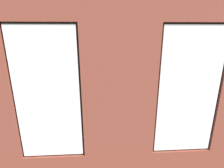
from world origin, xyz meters
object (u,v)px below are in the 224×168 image
at_px(coffee_table, 114,104).
at_px(potted_plant_by_left_couch, 163,90).
at_px(couch_by_window, 124,143).
at_px(potted_plant_mid_room_small, 124,97).
at_px(media_console, 26,104).
at_px(papasan_chair, 102,83).
at_px(remote_silver, 117,104).
at_px(candle_jar, 124,100).
at_px(potted_plant_between_couches, 183,123).
at_px(couch_left, 191,107).
at_px(remote_black, 103,104).
at_px(potted_plant_corner_near_left, 166,79).
at_px(table_plant_small, 109,98).
at_px(potted_plant_foreground_right, 48,82).
at_px(tv_flatscreen, 23,87).
at_px(cup_ceramic, 114,101).

height_order(coffee_table, potted_plant_by_left_couch, potted_plant_by_left_couch).
xyz_separation_m(couch_by_window, potted_plant_mid_room_small, (-0.38, -2.70, 0.00)).
distance_m(media_console, papasan_chair, 3.15).
distance_m(remote_silver, media_console, 3.22).
relative_size(couch_by_window, potted_plant_mid_room_small, 3.27).
xyz_separation_m(candle_jar, potted_plant_between_couches, (-1.05, 2.05, 0.25)).
bearing_deg(couch_by_window, couch_left, -144.46).
distance_m(coffee_table, potted_plant_by_left_couch, 2.39).
bearing_deg(remote_black, candle_jar, -152.86).
distance_m(papasan_chair, potted_plant_between_couches, 4.53).
relative_size(couch_left, potted_plant_corner_near_left, 2.60).
xyz_separation_m(coffee_table, candle_jar, (-0.34, -0.13, 0.11)).
bearing_deg(remote_silver, table_plant_small, 173.32).
height_order(couch_by_window, remote_silver, couch_by_window).
xyz_separation_m(couch_left, potted_plant_by_left_couch, (0.40, -1.46, 0.10)).
xyz_separation_m(couch_by_window, table_plant_small, (0.22, -2.07, 0.24)).
xyz_separation_m(candle_jar, papasan_chair, (0.74, -2.09, -0.04)).
distance_m(remote_silver, potted_plant_mid_room_small, 0.91).
relative_size(couch_by_window, potted_plant_foreground_right, 2.16).
relative_size(remote_silver, potted_plant_foreground_right, 0.21).
xyz_separation_m(remote_silver, potted_plant_foreground_right, (2.84, -2.45, 0.08)).
bearing_deg(potted_plant_corner_near_left, potted_plant_by_left_couch, 65.26).
bearing_deg(media_console, couch_left, 171.75).
height_order(table_plant_small, potted_plant_between_couches, potted_plant_between_couches).
height_order(remote_silver, potted_plant_between_couches, potted_plant_between_couches).
bearing_deg(table_plant_small, media_console, -8.91).
relative_size(couch_left, remote_silver, 12.09).
distance_m(table_plant_small, media_console, 2.95).
height_order(potted_plant_between_couches, potted_plant_foreground_right, potted_plant_between_couches).
height_order(remote_black, potted_plant_mid_room_small, potted_plant_mid_room_small).
height_order(remote_silver, tv_flatscreen, tv_flatscreen).
distance_m(potted_plant_by_left_couch, potted_plant_mid_room_small, 1.70).
relative_size(coffee_table, table_plant_small, 5.30).
distance_m(candle_jar, media_console, 3.43).
height_order(cup_ceramic, potted_plant_corner_near_left, potted_plant_corner_near_left).
distance_m(couch_left, table_plant_small, 2.66).
relative_size(cup_ceramic, potted_plant_between_couches, 0.07).
xyz_separation_m(media_console, papasan_chair, (-2.66, -1.68, 0.20)).
bearing_deg(remote_black, remote_silver, -170.88).
distance_m(couch_left, potted_plant_foreground_right, 5.84).
distance_m(couch_left, media_console, 5.58).
bearing_deg(potted_plant_between_couches, tv_flatscreen, -29.13).
distance_m(cup_ceramic, papasan_chair, 2.26).
height_order(candle_jar, potted_plant_foreground_right, potted_plant_foreground_right).
bearing_deg(tv_flatscreen, table_plant_small, 171.04).
bearing_deg(potted_plant_between_couches, candle_jar, -62.96).
xyz_separation_m(media_console, potted_plant_foreground_right, (-0.30, -1.80, 0.28)).
relative_size(candle_jar, tv_flatscreen, 0.09).
height_order(candle_jar, table_plant_small, table_plant_small).
bearing_deg(potted_plant_foreground_right, coffee_table, 139.59).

